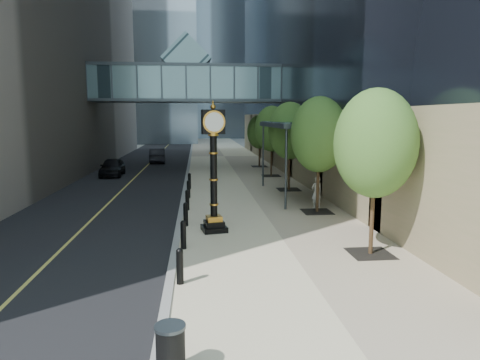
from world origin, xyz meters
name	(u,v)px	position (x,y,z in m)	size (l,w,h in m)	color
ground	(283,297)	(0.00, 0.00, 0.00)	(320.00, 320.00, 0.00)	gray
road	(156,157)	(-7.00, 40.00, 0.01)	(8.00, 180.00, 0.02)	black
sidewalk	(224,156)	(1.00, 40.00, 0.03)	(8.00, 180.00, 0.06)	beige
curb	(190,157)	(-3.00, 40.00, 0.04)	(0.25, 180.00, 0.07)	gray
distant_tower_c	(182,20)	(-6.00, 120.00, 32.50)	(22.00, 22.00, 65.00)	#A8C1D4
skywalk	(187,82)	(-3.00, 28.00, 7.71)	(17.00, 4.20, 5.80)	slate
entrance_canopy	(295,125)	(3.48, 14.00, 4.19)	(3.00, 8.00, 4.38)	#383F44
bollard_row	(187,208)	(-2.70, 9.00, 0.51)	(0.20, 16.20, 0.90)	black
street_trees	(293,133)	(3.60, 14.95, 3.71)	(2.71, 28.51, 5.56)	black
street_clock	(214,177)	(-1.54, 6.45, 2.26)	(1.11, 1.11, 5.08)	black
trash_bin	(171,352)	(-2.70, -3.28, 0.51)	(0.52, 0.52, 0.90)	black
pedestrian	(317,192)	(3.80, 10.33, 0.88)	(0.60, 0.39, 1.64)	beige
car_near	(112,167)	(-8.89, 24.09, 0.73)	(1.67, 4.14, 1.41)	black
car_far	(158,155)	(-6.24, 34.02, 0.74)	(1.52, 4.37, 1.44)	black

